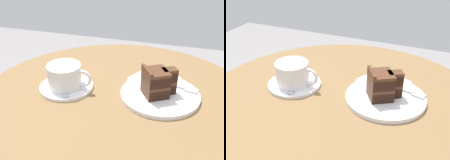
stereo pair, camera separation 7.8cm
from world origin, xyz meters
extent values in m
cylinder|color=brown|center=(0.00, 0.00, 0.69)|extent=(0.82, 0.82, 0.03)
cylinder|color=white|center=(-0.17, 0.03, 0.71)|extent=(0.16, 0.16, 0.01)
cylinder|color=white|center=(-0.17, 0.02, 0.75)|extent=(0.10, 0.10, 0.07)
cylinder|color=beige|center=(-0.17, 0.02, 0.78)|extent=(0.09, 0.09, 0.00)
torus|color=white|center=(-0.11, 0.02, 0.75)|extent=(0.05, 0.01, 0.05)
cube|color=#B7B7BC|center=(-0.13, 0.02, 0.72)|extent=(0.03, 0.08, 0.00)
ellipsoid|color=#B7B7BC|center=(-0.14, -0.03, 0.72)|extent=(0.02, 0.02, 0.00)
cylinder|color=white|center=(0.10, 0.06, 0.71)|extent=(0.22, 0.22, 0.01)
cube|color=black|center=(0.09, 0.05, 0.73)|extent=(0.08, 0.09, 0.03)
cube|color=black|center=(0.12, 0.06, 0.73)|extent=(0.05, 0.04, 0.03)
cube|color=#4C2B19|center=(0.09, 0.05, 0.75)|extent=(0.08, 0.09, 0.01)
cube|color=#4C2B19|center=(0.12, 0.06, 0.75)|extent=(0.05, 0.04, 0.01)
cube|color=black|center=(0.09, 0.05, 0.77)|extent=(0.08, 0.09, 0.03)
cube|color=black|center=(0.12, 0.06, 0.77)|extent=(0.05, 0.04, 0.03)
cube|color=#4C2B19|center=(0.09, 0.05, 0.79)|extent=(0.08, 0.09, 0.01)
cube|color=#4C2B19|center=(0.12, 0.06, 0.79)|extent=(0.05, 0.04, 0.01)
cube|color=#4C2B19|center=(0.07, 0.03, 0.76)|extent=(0.04, 0.06, 0.08)
cube|color=#B7B7BC|center=(0.12, 0.11, 0.72)|extent=(0.11, 0.04, 0.00)
cube|color=#B7B7BC|center=(0.19, 0.09, 0.72)|extent=(0.04, 0.03, 0.00)
cube|color=silver|center=(0.07, 0.16, 0.71)|extent=(0.16, 0.16, 0.00)
cube|color=silver|center=(0.07, 0.14, 0.71)|extent=(0.14, 0.14, 0.00)
cylinder|color=#4C4C51|center=(0.20, 0.82, 0.22)|extent=(0.02, 0.02, 0.45)
cylinder|color=#4C4C51|center=(0.08, 0.52, 0.22)|extent=(0.02, 0.02, 0.45)
cylinder|color=#4C4C51|center=(0.37, 0.40, 0.22)|extent=(0.02, 0.02, 0.45)
cube|color=#4C4C51|center=(0.29, 0.61, 0.46)|extent=(0.49, 0.49, 0.02)
camera|label=1|loc=(0.16, -0.61, 1.13)|focal=45.00mm
camera|label=2|loc=(0.24, -0.59, 1.13)|focal=45.00mm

